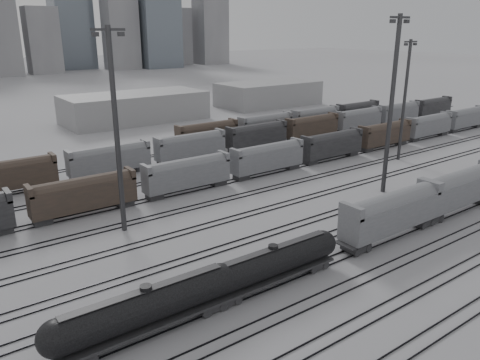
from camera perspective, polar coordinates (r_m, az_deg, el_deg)
ground at (r=61.00m, az=16.76°, el=-7.76°), size 900.00×900.00×0.00m
tracks at (r=71.76m, az=5.71°, el=-3.03°), size 220.00×71.50×0.16m
tank_car_a at (r=42.82m, az=-11.25°, el=-14.98°), size 18.45×3.08×4.56m
tank_car_b at (r=49.44m, az=4.01°, el=-10.04°), size 17.53×2.92×4.33m
hopper_car_a at (r=62.52m, az=18.15°, el=-3.55°), size 16.81×3.34×6.01m
hopper_car_b at (r=75.13m, az=25.19°, el=-0.80°), size 16.83×3.34×6.02m
light_mast_b at (r=60.71m, az=-14.86°, el=6.13°), size 4.18×0.67×26.11m
light_mast_c at (r=77.53m, az=18.00°, el=9.01°), size 4.45×0.71×27.84m
light_mast_d at (r=99.43m, az=19.44°, el=9.42°), size 3.81×0.61×23.80m
bg_string_near at (r=86.33m, az=3.36°, el=2.57°), size 151.00×3.00×5.60m
bg_string_mid at (r=104.51m, az=2.05°, el=5.31°), size 151.00×3.00×5.60m
bg_string_far at (r=121.58m, az=6.26°, el=7.02°), size 66.00×3.00×5.60m
warehouse_mid at (r=140.26m, az=-12.67°, el=8.65°), size 40.00×18.00×8.00m
warehouse_right at (r=166.35m, az=3.51°, el=10.45°), size 35.00×18.00×8.00m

